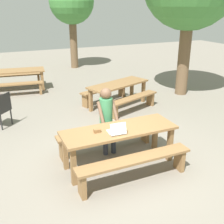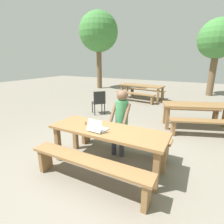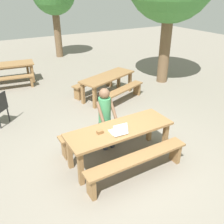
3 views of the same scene
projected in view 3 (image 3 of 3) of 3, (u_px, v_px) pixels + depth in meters
The scene contains 13 objects.
ground_plane at pixel (119, 159), 5.06m from camera, with size 30.00×30.00×0.00m, color gray.
picnic_table_front at pixel (120, 133), 4.76m from camera, with size 2.16×0.74×0.76m.
bench_near at pixel (138, 161), 4.41m from camera, with size 2.11×0.30×0.48m.
bench_far at pixel (105, 130), 5.37m from camera, with size 2.11×0.30×0.48m.
laptop at pixel (119, 131), 4.52m from camera, with size 0.31×0.31×0.22m.
small_pouch at pixel (100, 132), 4.52m from camera, with size 0.12×0.08×0.06m.
person_seated at pixel (105, 114), 5.14m from camera, with size 0.37×0.39×1.38m.
picnic_table_mid at pixel (2, 67), 8.75m from camera, with size 2.28×1.04×0.74m.
bench_mid_south at pixel (4, 81), 8.34m from camera, with size 2.00×0.56×0.43m.
bench_mid_north at pixel (4, 70), 9.44m from camera, with size 2.00×0.56×0.43m.
picnic_table_rear at pixel (108, 79), 7.66m from camera, with size 2.07×1.31×0.72m.
bench_rear_south at pixel (123, 92), 7.44m from camera, with size 1.75×0.88×0.45m.
bench_rear_north at pixel (94, 83), 8.14m from camera, with size 1.75×0.88×0.45m.
Camera 3 is at (-2.17, -3.41, 3.20)m, focal length 38.47 mm.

